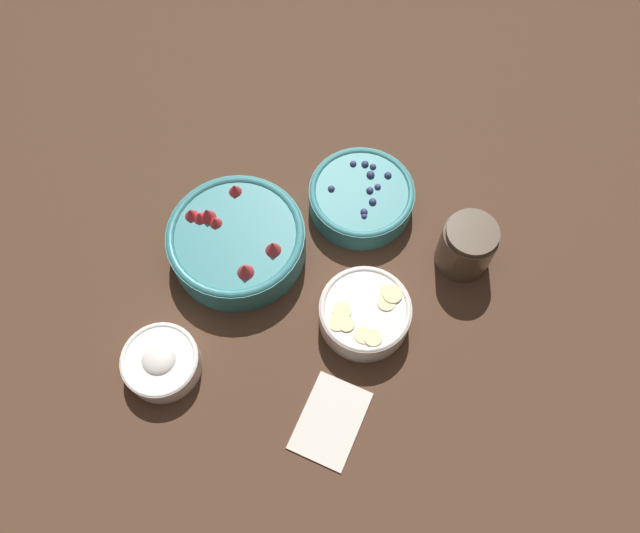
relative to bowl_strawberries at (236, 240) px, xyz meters
name	(u,v)px	position (x,y,z in m)	size (l,w,h in m)	color
ground_plane	(323,268)	(-0.02, 0.15, -0.04)	(4.00, 4.00, 0.00)	#4C3323
bowl_strawberries	(236,240)	(0.00, 0.00, 0.00)	(0.23, 0.23, 0.09)	teal
bowl_blueberries	(361,196)	(-0.17, 0.16, -0.01)	(0.18, 0.18, 0.06)	teal
bowl_bananas	(365,313)	(0.04, 0.25, -0.01)	(0.15, 0.15, 0.06)	silver
bowl_cream	(161,362)	(0.23, -0.02, -0.01)	(0.12, 0.12, 0.05)	white
jar_chocolate	(466,247)	(-0.13, 0.36, 0.01)	(0.09, 0.09, 0.10)	brown
napkin	(331,420)	(0.21, 0.26, -0.03)	(0.13, 0.09, 0.01)	silver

